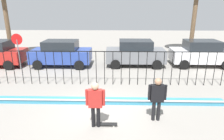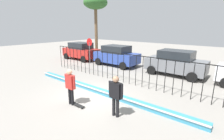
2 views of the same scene
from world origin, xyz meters
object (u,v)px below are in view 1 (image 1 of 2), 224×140
at_px(parked_car_gray, 135,53).
at_px(camera_operator, 157,96).
at_px(parked_car_blue, 61,53).
at_px(stop_sign, 18,47).
at_px(skateboarder, 95,101).
at_px(skateboard, 106,124).
at_px(parked_car_white, 201,53).

bearing_deg(parked_car_gray, camera_operator, -87.05).
xyz_separation_m(camera_operator, parked_car_blue, (-5.62, 7.31, -0.07)).
distance_m(parked_car_gray, stop_sign, 8.28).
height_order(skateboarder, skateboard, skateboarder).
bearing_deg(skateboarder, parked_car_blue, 122.95).
relative_size(camera_operator, stop_sign, 0.70).
relative_size(parked_car_gray, stop_sign, 1.72).
bearing_deg(parked_car_blue, parked_car_white, -0.16).
xyz_separation_m(skateboarder, parked_car_white, (6.96, 8.13, -0.07)).
relative_size(skateboarder, skateboard, 2.17).
height_order(camera_operator, parked_car_gray, parked_car_gray).
height_order(skateboarder, parked_car_gray, parked_car_gray).
relative_size(parked_car_blue, stop_sign, 1.72).
height_order(parked_car_gray, parked_car_white, same).
distance_m(skateboarder, parked_car_gray, 8.35).
bearing_deg(skateboard, camera_operator, 14.02).
distance_m(skateboarder, camera_operator, 2.34).
bearing_deg(stop_sign, camera_operator, -37.72).
relative_size(skateboard, stop_sign, 0.32).
xyz_separation_m(skateboarder, stop_sign, (-6.07, 6.96, 0.57)).
bearing_deg(stop_sign, parked_car_blue, 17.36).
distance_m(parked_car_blue, parked_car_white, 10.30).
bearing_deg(skateboard, parked_car_gray, 78.84).
xyz_separation_m(skateboarder, skateboard, (0.39, 0.06, -0.98)).
distance_m(skateboarder, stop_sign, 9.25).
height_order(skateboarder, parked_car_white, parked_car_white).
xyz_separation_m(skateboard, camera_operator, (1.90, 0.44, 0.98)).
relative_size(skateboard, parked_car_gray, 0.19).
xyz_separation_m(skateboarder, parked_car_gray, (2.12, 8.07, -0.07)).
bearing_deg(stop_sign, parked_car_white, 5.14).
bearing_deg(camera_operator, parked_car_gray, -57.14).
bearing_deg(parked_car_blue, camera_operator, -54.39).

